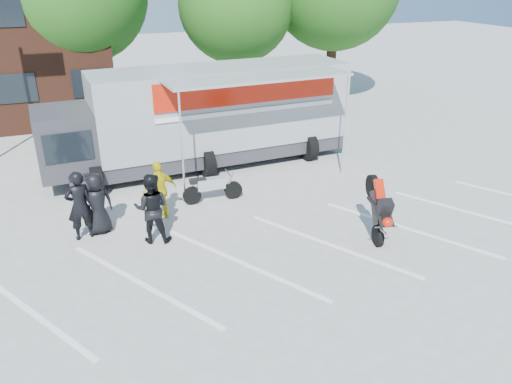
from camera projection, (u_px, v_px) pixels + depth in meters
ground at (249, 287)px, 11.06m from camera, size 100.00×100.00×0.00m
parking_bay_lines at (234, 264)px, 11.91m from camera, size 18.09×13.33×0.01m
tree_mid at (236, 5)px, 23.49m from camera, size 5.44×5.44×7.68m
transporter_truck at (211, 164)px, 18.13m from camera, size 11.09×5.76×3.45m
parked_motorcycle at (213, 201)px, 15.20m from camera, size 1.90×0.70×0.98m
stunt_bike_rider at (369, 234)px, 13.30m from camera, size 1.09×1.69×1.84m
spectator_leather_a at (97, 204)px, 13.06m from camera, size 0.92×0.70×1.69m
spectator_leather_b at (79, 205)px, 12.74m from camera, size 0.76×0.58×1.87m
spectator_leather_c at (152, 208)px, 12.61m from camera, size 1.08×0.96×1.85m
spectator_hivis at (160, 190)px, 13.85m from camera, size 1.05×0.58×1.69m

